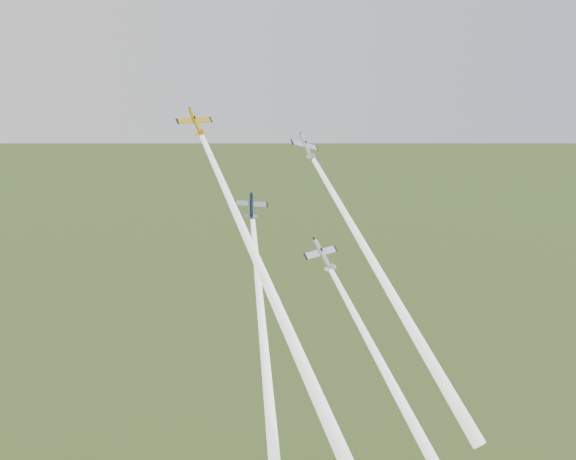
# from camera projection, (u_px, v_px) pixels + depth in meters

# --- Properties ---
(plane_yellow) EXTENTS (8.27, 6.95, 6.39)m
(plane_yellow) POSITION_uv_depth(u_px,v_px,m) (196.00, 122.00, 134.07)
(plane_yellow) COLOR gold
(smoke_trail_yellow) EXTENTS (10.36, 45.90, 51.91)m
(smoke_trail_yellow) POSITION_uv_depth(u_px,v_px,m) (273.00, 296.00, 121.99)
(smoke_trail_yellow) COLOR white
(plane_navy) EXTENTS (8.19, 6.73, 6.19)m
(plane_navy) POSITION_uv_depth(u_px,v_px,m) (251.00, 205.00, 139.82)
(plane_navy) COLOR #0B1632
(smoke_trail_navy) EXTENTS (17.05, 44.23, 51.54)m
(smoke_trail_navy) POSITION_uv_depth(u_px,v_px,m) (268.00, 390.00, 123.35)
(smoke_trail_navy) COLOR white
(plane_silver_right) EXTENTS (7.73, 8.32, 8.34)m
(plane_silver_right) POSITION_uv_depth(u_px,v_px,m) (306.00, 147.00, 145.73)
(plane_silver_right) COLOR silver
(smoke_trail_silver_right) EXTENTS (15.16, 41.91, 48.43)m
(smoke_trail_silver_right) POSITION_uv_depth(u_px,v_px,m) (392.00, 294.00, 136.28)
(smoke_trail_silver_right) COLOR white
(plane_silver_low) EXTENTS (9.54, 8.16, 7.00)m
(plane_silver_low) POSITION_uv_depth(u_px,v_px,m) (323.00, 255.00, 134.18)
(plane_silver_low) COLOR silver
(smoke_trail_silver_low) EXTENTS (12.37, 38.03, 43.43)m
(smoke_trail_silver_low) POSITION_uv_depth(u_px,v_px,m) (405.00, 407.00, 125.08)
(smoke_trail_silver_low) COLOR white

